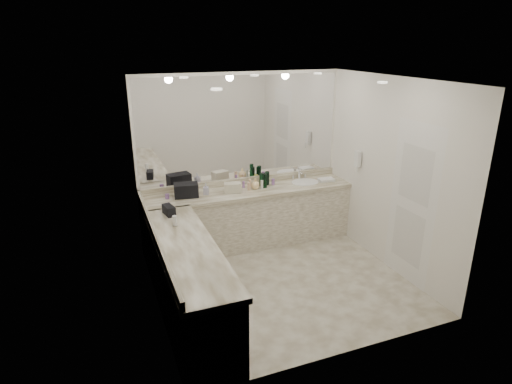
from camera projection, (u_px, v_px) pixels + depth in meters
name	position (u px, v px, depth m)	size (l,w,h in m)	color
floor	(281.00, 281.00, 5.69)	(3.20, 3.20, 0.00)	beige
ceiling	(285.00, 80.00, 4.81)	(3.20, 3.20, 0.00)	white
wall_back	(242.00, 159.00, 6.57)	(3.20, 0.02, 2.60)	white
wall_left	(150.00, 206.00, 4.70)	(0.02, 3.00, 2.60)	white
wall_right	(390.00, 175.00, 5.80)	(0.02, 3.00, 2.60)	white
vanity_back_base	(249.00, 219.00, 6.60)	(3.20, 0.60, 0.84)	silver
vanity_back_top	(249.00, 192.00, 6.44)	(3.20, 0.64, 0.06)	beige
vanity_left_base	(188.00, 284.00, 4.84)	(0.60, 2.40, 0.84)	silver
vanity_left_top	(186.00, 248.00, 4.69)	(0.64, 2.42, 0.06)	beige
backsplash_back	(243.00, 181.00, 6.67)	(3.20, 0.04, 0.10)	beige
backsplash_left	(155.00, 235.00, 4.83)	(0.04, 3.00, 0.10)	beige
mirror_back	(242.00, 129.00, 6.40)	(3.12, 0.01, 1.55)	white
mirror_left	(148.00, 165.00, 4.55)	(0.01, 2.92, 1.55)	white
sink	(305.00, 183.00, 6.76)	(0.44, 0.44, 0.03)	white
faucet	(299.00, 174.00, 6.92)	(0.24, 0.16, 0.14)	silver
wall_phone	(358.00, 159.00, 6.38)	(0.06, 0.10, 0.24)	white
door	(412.00, 205.00, 5.44)	(0.02, 0.82, 2.10)	white
black_toiletry_bag	(186.00, 190.00, 6.11)	(0.34, 0.21, 0.19)	black
black_bag_spill	(169.00, 210.00, 5.49)	(0.10, 0.23, 0.13)	black
cream_cosmetic_case	(233.00, 188.00, 6.30)	(0.24, 0.15, 0.14)	beige
hand_towel	(326.00, 180.00, 6.82)	(0.24, 0.16, 0.04)	white
lotion_left	(175.00, 221.00, 5.15)	(0.05, 0.05, 0.13)	white
soap_bottle_a	(192.00, 191.00, 6.10)	(0.07, 0.07, 0.18)	white
soap_bottle_b	(206.00, 189.00, 6.21)	(0.08, 0.08, 0.17)	silver
soap_bottle_c	(255.00, 184.00, 6.44)	(0.13, 0.13, 0.17)	#FFDA94
green_bottle_0	(262.00, 180.00, 6.57)	(0.07, 0.07, 0.19)	#0E4226
green_bottle_1	(267.00, 178.00, 6.63)	(0.07, 0.07, 0.21)	#0E4226
green_bottle_2	(265.00, 181.00, 6.49)	(0.06, 0.06, 0.22)	#0E4226
green_bottle_3	(266.00, 179.00, 6.63)	(0.06, 0.06, 0.19)	#0E4226
amenity_bottle_0	(273.00, 182.00, 6.64)	(0.05, 0.05, 0.09)	#9966B2
amenity_bottle_1	(244.00, 184.00, 6.51)	(0.04, 0.04, 0.10)	#9966B2
amenity_bottle_2	(249.00, 186.00, 6.40)	(0.05, 0.05, 0.12)	#E0B28C
amenity_bottle_3	(263.00, 182.00, 6.65)	(0.06, 0.06, 0.08)	#F2D84C
amenity_bottle_4	(167.00, 196.00, 6.06)	(0.06, 0.06, 0.07)	#9966B2
amenity_bottle_5	(250.00, 183.00, 6.56)	(0.04, 0.04, 0.11)	#E0B28C
amenity_bottle_6	(262.00, 185.00, 6.45)	(0.04, 0.04, 0.13)	white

